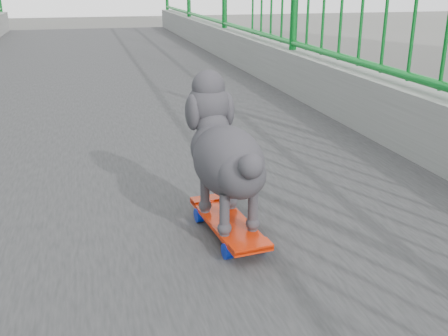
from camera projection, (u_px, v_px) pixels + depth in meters
skateboard at (228, 224)px, 1.70m from camera, size 0.17×0.44×0.06m
poodle at (225, 152)px, 1.65m from camera, size 0.24×0.50×0.42m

